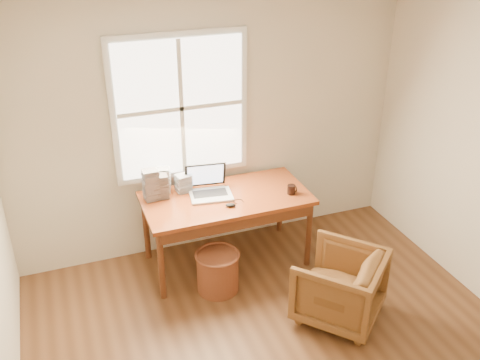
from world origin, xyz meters
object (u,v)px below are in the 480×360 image
object	(u,v)px
desk	(226,198)
cd_stack_a	(164,180)
wicker_stool	(218,272)
coffee_mug	(291,190)
laptop	(211,182)
armchair	(339,286)

from	to	relation	value
desk	cd_stack_a	size ratio (longest dim) A/B	6.45
cd_stack_a	desk	bearing A→B (deg)	-29.65
cd_stack_a	wicker_stool	bearing A→B (deg)	-66.49
desk	coffee_mug	bearing A→B (deg)	-15.38
laptop	desk	bearing A→B (deg)	-10.73
desk	armchair	xyz separation A→B (m)	(0.65, -1.11, -0.41)
laptop	coffee_mug	bearing A→B (deg)	-7.99
armchair	laptop	xyz separation A→B (m)	(-0.78, 1.16, 0.59)
desk	coffee_mug	xyz separation A→B (m)	(0.61, -0.17, 0.06)
desk	laptop	size ratio (longest dim) A/B	3.71
wicker_stool	laptop	bearing A→B (deg)	78.51
armchair	cd_stack_a	world-z (taller)	cd_stack_a
desk	cd_stack_a	world-z (taller)	cd_stack_a
laptop	coffee_mug	world-z (taller)	laptop
desk	cd_stack_a	bearing A→B (deg)	150.35
coffee_mug	armchair	bearing A→B (deg)	-85.84
laptop	cd_stack_a	bearing A→B (deg)	155.05
armchair	cd_stack_a	bearing A→B (deg)	-91.83
desk	armchair	world-z (taller)	desk
wicker_stool	cd_stack_a	distance (m)	1.03
desk	armchair	bearing A→B (deg)	-59.78
desk	coffee_mug	distance (m)	0.64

